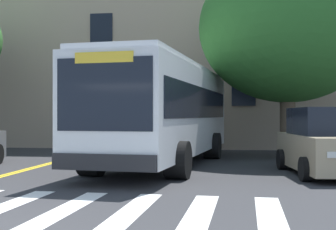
{
  "coord_description": "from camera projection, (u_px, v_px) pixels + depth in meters",
  "views": [
    {
      "loc": [
        4.31,
        -5.46,
        1.6
      ],
      "look_at": [
        2.38,
        8.62,
        1.62
      ],
      "focal_mm": 50.0,
      "sensor_mm": 36.0,
      "label": 1
    }
  ],
  "objects": [
    {
      "name": "city_bus",
      "position": [
        165.0,
        110.0,
        15.2
      ],
      "size": [
        3.67,
        10.9,
        3.23
      ],
      "color": "white",
      "rests_on": "ground"
    },
    {
      "name": "car_navy_behind_bus",
      "position": [
        159.0,
        130.0,
        23.45
      ],
      "size": [
        2.2,
        4.17,
        1.86
      ],
      "color": "navy",
      "rests_on": "ground"
    },
    {
      "name": "car_tan_far_lane",
      "position": [
        325.0,
        144.0,
        12.58
      ],
      "size": [
        2.35,
        4.28,
        1.81
      ],
      "color": "tan",
      "rests_on": "ground"
    },
    {
      "name": "lane_line_yellow_outer",
      "position": [
        104.0,
        150.0,
        21.88
      ],
      "size": [
        0.12,
        36.0,
        0.01
      ],
      "primitive_type": "cube",
      "color": "gold",
      "rests_on": "ground"
    },
    {
      "name": "building_facade",
      "position": [
        124.0,
        49.0,
        27.39
      ],
      "size": [
        33.92,
        9.95,
        10.99
      ],
      "color": "tan",
      "rests_on": "ground"
    },
    {
      "name": "lane_line_yellow_inner",
      "position": [
        101.0,
        150.0,
        21.9
      ],
      "size": [
        0.12,
        36.0,
        0.01
      ],
      "primitive_type": "cube",
      "color": "gold",
      "rests_on": "ground"
    },
    {
      "name": "street_tree_curbside_large",
      "position": [
        288.0,
        27.0,
        17.49
      ],
      "size": [
        7.11,
        6.61,
        7.77
      ],
      "color": "brown",
      "rests_on": "ground"
    }
  ]
}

